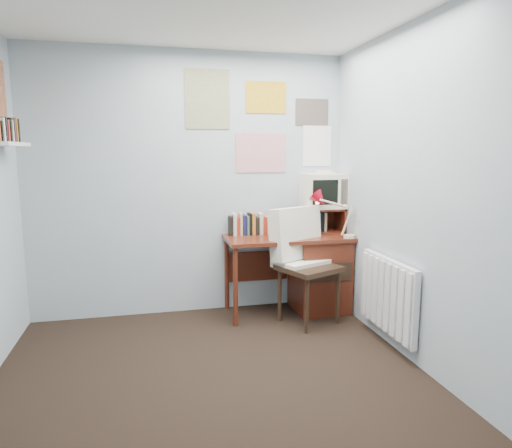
{
  "coord_description": "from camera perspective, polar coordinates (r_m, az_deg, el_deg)",
  "views": [
    {
      "loc": [
        -0.39,
        -2.64,
        1.57
      ],
      "look_at": [
        0.46,
        0.94,
        0.98
      ],
      "focal_mm": 32.0,
      "sensor_mm": 36.0,
      "label": 1
    }
  ],
  "objects": [
    {
      "name": "ground",
      "position": [
        3.1,
        -4.54,
        -21.36
      ],
      "size": [
        3.5,
        3.5,
        0.0
      ],
      "primitive_type": "plane",
      "color": "black",
      "rests_on": "ground"
    },
    {
      "name": "back_wall",
      "position": [
        4.42,
        -8.25,
        4.87
      ],
      "size": [
        3.0,
        0.02,
        2.5
      ],
      "primitive_type": "cube",
      "color": "#A7B2BF",
      "rests_on": "ground"
    },
    {
      "name": "right_wall",
      "position": [
        3.26,
        22.18,
        2.83
      ],
      "size": [
        0.02,
        3.5,
        2.5
      ],
      "primitive_type": "cube",
      "color": "#A7B2BF",
      "rests_on": "ground"
    },
    {
      "name": "desk",
      "position": [
        4.56,
        7.22,
        -5.76
      ],
      "size": [
        1.2,
        0.55,
        0.76
      ],
      "color": "#612516",
      "rests_on": "ground"
    },
    {
      "name": "desk_chair",
      "position": [
        4.2,
        6.66,
        -5.5
      ],
      "size": [
        0.68,
        0.67,
        1.03
      ],
      "primitive_type": "cube",
      "rotation": [
        0.0,
        0.0,
        0.41
      ],
      "color": "black",
      "rests_on": "ground"
    },
    {
      "name": "desk_lamp",
      "position": [
        4.35,
        11.66,
        0.83
      ],
      "size": [
        0.33,
        0.3,
        0.39
      ],
      "primitive_type": "cube",
      "rotation": [
        0.0,
        0.0,
        0.27
      ],
      "color": "#AA0B1B",
      "rests_on": "desk"
    },
    {
      "name": "tv_riser",
      "position": [
        4.6,
        8.24,
        0.47
      ],
      "size": [
        0.4,
        0.3,
        0.25
      ],
      "primitive_type": "cube",
      "color": "#612516",
      "rests_on": "desk"
    },
    {
      "name": "crt_tv",
      "position": [
        4.59,
        8.34,
        4.34
      ],
      "size": [
        0.4,
        0.37,
        0.37
      ],
      "primitive_type": "cube",
      "rotation": [
        0.0,
        0.0,
        0.01
      ],
      "color": "#EDE2C6",
      "rests_on": "tv_riser"
    },
    {
      "name": "book_row",
      "position": [
        4.48,
        0.39,
        0.13
      ],
      "size": [
        0.6,
        0.14,
        0.22
      ],
      "primitive_type": "cube",
      "color": "#612516",
      "rests_on": "desk"
    },
    {
      "name": "radiator",
      "position": [
        3.86,
        16.19,
        -8.56
      ],
      "size": [
        0.09,
        0.8,
        0.6
      ],
      "primitive_type": "cube",
      "color": "white",
      "rests_on": "right_wall"
    },
    {
      "name": "wall_shelf",
      "position": [
        3.88,
        -28.79,
        8.75
      ],
      "size": [
        0.2,
        0.62,
        0.24
      ],
      "primitive_type": "cube",
      "color": "white",
      "rests_on": "left_wall"
    },
    {
      "name": "posters_back",
      "position": [
        4.53,
        0.65,
        12.66
      ],
      "size": [
        1.2,
        0.01,
        0.9
      ],
      "primitive_type": "cube",
      "color": "white",
      "rests_on": "back_wall"
    }
  ]
}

